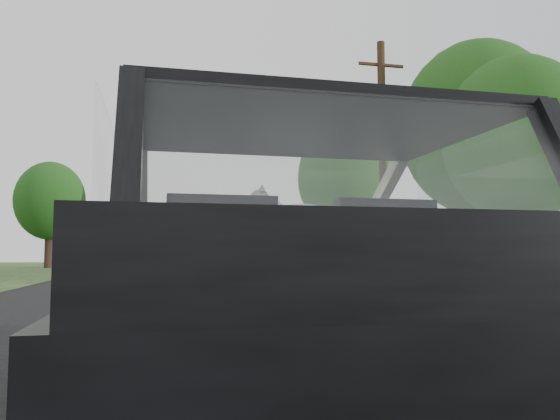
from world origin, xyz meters
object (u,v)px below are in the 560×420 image
cat (301,214)px  utility_pole (383,158)px  other_car (175,256)px  highway_sign (305,249)px  subject_car (287,273)px

cat → utility_pole: size_ratio=0.07×
other_car → highway_sign: 6.30m
cat → other_car: size_ratio=0.12×
subject_car → highway_sign: (6.52, 23.13, 0.40)m
cat → other_car: bearing=93.8°
subject_car → utility_pole: utility_pole is taller
subject_car → cat: (0.24, 0.59, 0.37)m
cat → other_car: (-0.01, 22.20, -0.27)m
other_car → utility_pole: utility_pole is taller
subject_car → other_car: bearing=89.4°
cat → highway_sign: size_ratio=0.27×
subject_car → highway_sign: 24.04m
highway_sign → utility_pole: 8.48m
other_car → highway_sign: highway_sign is taller
cat → utility_pole: 16.65m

